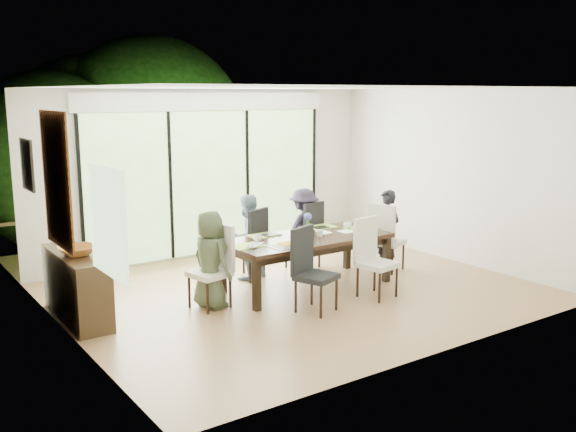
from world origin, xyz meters
TOP-DOWN VIEW (x-y plane):
  - floor at (0.00, 0.00)m, footprint 6.00×5.00m
  - ceiling at (0.00, 0.00)m, footprint 6.00×5.00m
  - wall_back at (0.00, 2.51)m, footprint 6.00×0.02m
  - wall_front at (0.00, -2.51)m, footprint 6.00×0.02m
  - wall_left at (-3.01, 0.00)m, footprint 0.02×5.00m
  - wall_right at (3.01, 0.00)m, footprint 0.02×5.00m
  - glass_doors at (0.00, 2.47)m, footprint 4.20×0.02m
  - blinds_header at (0.00, 2.46)m, footprint 4.40×0.06m
  - mullion_a at (-2.10, 2.46)m, footprint 0.05×0.04m
  - mullion_b at (-0.70, 2.46)m, footprint 0.05×0.04m
  - mullion_c at (0.70, 2.46)m, footprint 0.05×0.04m
  - mullion_d at (2.10, 2.46)m, footprint 0.05×0.04m
  - side_window at (-2.97, -1.20)m, footprint 0.02×0.90m
  - deck at (0.00, 3.40)m, footprint 6.00×1.80m
  - rail_top at (0.00, 4.20)m, footprint 6.00×0.08m
  - foliage_left at (-1.80, 5.20)m, footprint 3.20×3.20m
  - foliage_mid at (0.40, 5.80)m, footprint 4.00×4.00m
  - foliage_right at (2.20, 5.00)m, footprint 2.80×2.80m
  - foliage_far at (-0.60, 6.50)m, footprint 3.60×3.60m
  - table_top at (0.22, 0.11)m, footprint 2.28×1.04m
  - table_apron at (0.22, 0.11)m, footprint 2.09×0.85m
  - table_leg_fl at (-0.86, -0.32)m, footprint 0.09×0.09m
  - table_leg_fr at (1.30, -0.32)m, footprint 0.09×0.09m
  - table_leg_bl at (-0.86, 0.54)m, footprint 0.09×0.09m
  - table_leg_br at (1.30, 0.54)m, footprint 0.09×0.09m
  - chair_left_end at (-1.28, 0.11)m, footprint 0.51×0.51m
  - chair_right_end at (1.72, 0.11)m, footprint 0.56×0.56m
  - chair_far_left at (-0.23, 0.96)m, footprint 0.58×0.58m
  - chair_far_right at (0.77, 0.96)m, footprint 0.53×0.53m
  - chair_near_left at (-0.28, -0.76)m, footprint 0.56×0.56m
  - chair_near_right at (0.72, -0.76)m, footprint 0.50×0.50m
  - person_left_end at (-1.26, 0.11)m, footprint 0.47×0.63m
  - person_right_end at (1.70, 0.11)m, footprint 0.42×0.61m
  - person_far_left at (-0.23, 0.94)m, footprint 0.63×0.47m
  - person_far_right at (0.77, 0.94)m, footprint 0.60×0.40m
  - placemat_left at (-0.73, 0.11)m, footprint 0.42×0.30m
  - placemat_right at (1.17, 0.11)m, footprint 0.42×0.30m
  - placemat_far_l at (-0.23, 0.51)m, footprint 0.42×0.30m
  - placemat_far_r at (0.77, 0.51)m, footprint 0.42×0.30m
  - placemat_paper at (-0.33, -0.19)m, footprint 0.42×0.30m
  - tablet_far_l at (-0.13, 0.46)m, footprint 0.25×0.17m
  - tablet_far_r at (0.72, 0.46)m, footprint 0.23×0.16m
  - papers at (0.92, 0.06)m, footprint 0.28×0.21m
  - platter_base at (-0.33, -0.19)m, footprint 0.25×0.25m
  - platter_snacks at (-0.33, -0.19)m, footprint 0.19×0.19m
  - vase at (0.27, 0.16)m, footprint 0.08×0.08m
  - hyacinth_stems at (0.27, 0.16)m, footprint 0.04×0.04m
  - hyacinth_blooms at (0.27, 0.16)m, footprint 0.10×0.10m
  - laptop at (-0.63, 0.01)m, footprint 0.37×0.34m
  - cup_a at (-0.48, 0.26)m, footprint 0.14×0.14m
  - cup_b at (0.37, 0.01)m, footprint 0.12×0.12m
  - cup_c at (1.02, 0.21)m, footprint 0.14×0.14m
  - book at (0.47, 0.16)m, footprint 0.16×0.22m
  - sideboard at (-2.76, 0.63)m, footprint 0.40×1.43m
  - bowl at (-2.76, 0.53)m, footprint 0.42×0.42m
  - candlestick_base at (-2.76, 0.98)m, footprint 0.09×0.09m
  - candlestick_shaft at (-2.76, 0.98)m, footprint 0.02×0.02m
  - candlestick_pan at (-2.76, 0.98)m, footprint 0.09×0.09m
  - candle at (-2.76, 0.98)m, footprint 0.03×0.03m
  - tapestry at (-2.97, 0.40)m, footprint 0.02×1.00m
  - art_frame at (-2.97, 1.70)m, footprint 0.03×0.55m
  - art_canvas at (-2.95, 1.70)m, footprint 0.01×0.45m

SIDE VIEW (x-z plane):
  - deck at x=0.00m, z-range -0.10..0.00m
  - floor at x=0.00m, z-range -0.01..0.00m
  - table_leg_fl at x=-0.86m, z-range 0.00..0.65m
  - table_leg_fr at x=1.30m, z-range 0.00..0.65m
  - table_leg_bl at x=-0.86m, z-range 0.00..0.65m
  - table_leg_br at x=1.30m, z-range 0.00..0.65m
  - sideboard at x=-2.76m, z-range 0.00..0.80m
  - chair_left_end at x=-1.28m, z-range 0.00..1.04m
  - chair_right_end at x=1.72m, z-range 0.00..1.04m
  - chair_far_left at x=-0.23m, z-range 0.00..1.04m
  - chair_far_right at x=0.77m, z-range 0.00..1.04m
  - chair_near_left at x=-0.28m, z-range 0.00..1.04m
  - chair_near_right at x=0.72m, z-range 0.00..1.04m
  - rail_top at x=0.00m, z-range 0.52..0.58m
  - table_apron at x=0.22m, z-range 0.55..0.65m
  - person_left_end at x=-1.26m, z-range 0.00..1.22m
  - person_right_end at x=1.70m, z-range 0.00..1.22m
  - person_far_left at x=-0.23m, z-range 0.00..1.22m
  - person_far_right at x=0.77m, z-range 0.00..1.22m
  - table_top at x=0.22m, z-range 0.65..0.71m
  - papers at x=0.92m, z-range 0.71..0.72m
  - placemat_left at x=-0.73m, z-range 0.71..0.72m
  - placemat_right at x=1.17m, z-range 0.71..0.72m
  - placemat_far_l at x=-0.23m, z-range 0.71..0.72m
  - placemat_far_r at x=0.77m, z-range 0.71..0.72m
  - placemat_paper at x=-0.33m, z-range 0.71..0.72m
  - book at x=0.47m, z-range 0.71..0.73m
  - tablet_far_r at x=0.72m, z-range 0.72..0.73m
  - tablet_far_l at x=-0.13m, z-range 0.72..0.73m
  - laptop at x=-0.63m, z-range 0.71..0.74m
  - platter_base at x=-0.33m, z-range 0.72..0.74m
  - platter_snacks at x=-0.33m, z-range 0.74..0.75m
  - cup_b at x=0.37m, z-range 0.71..0.80m
  - cup_a at x=-0.48m, z-range 0.71..0.80m
  - cup_c at x=1.02m, z-range 0.71..0.80m
  - vase at x=0.27m, z-range 0.71..0.83m
  - candlestick_base at x=-2.76m, z-range 0.80..0.84m
  - bowl at x=-2.76m, z-range 0.80..0.91m
  - hyacinth_stems at x=0.27m, z-range 0.81..0.96m
  - hyacinth_blooms at x=0.27m, z-range 0.93..1.03m
  - glass_doors at x=0.00m, z-range 0.05..2.35m
  - mullion_a at x=-2.10m, z-range 0.05..2.35m
  - mullion_b at x=-0.70m, z-range 0.05..2.35m
  - mullion_c at x=0.70m, z-range 0.05..2.35m
  - mullion_d at x=2.10m, z-range 0.05..2.35m
  - foliage_right at x=2.20m, z-range -0.14..2.66m
  - wall_back at x=0.00m, z-range 0.00..2.70m
  - wall_front at x=0.00m, z-range 0.00..2.70m
  - wall_left at x=-3.01m, z-range 0.00..2.70m
  - wall_right at x=3.01m, z-range 0.00..2.70m
  - candlestick_shaft at x=-2.76m, z-range 0.82..1.94m
  - foliage_left at x=-1.80m, z-range -0.16..3.04m
  - side_window at x=-2.97m, z-range 1.00..2.00m
  - foliage_far at x=-0.60m, z-range -0.18..3.42m
  - tapestry at x=-2.97m, z-range 0.95..2.45m
  - art_frame at x=-2.97m, z-range 1.42..2.08m
  - art_canvas at x=-2.95m, z-range 1.48..2.02m
  - foliage_mid at x=0.40m, z-range -0.20..3.80m
  - candlestick_pan at x=-2.76m, z-range 1.92..1.95m
  - candle at x=-2.76m, z-range 1.94..2.03m
  - blinds_header at x=0.00m, z-range 2.36..2.64m
  - ceiling at x=0.00m, z-range 2.70..2.71m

